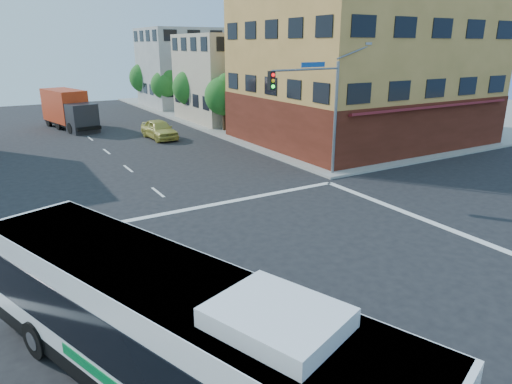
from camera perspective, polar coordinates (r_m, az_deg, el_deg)
ground at (r=15.49m, az=4.15°, el=-12.90°), size 120.00×120.00×0.00m
sidewalk_ne at (r=63.15m, az=12.41°, el=10.37°), size 50.00×50.00×0.15m
corner_building_ne at (r=40.39m, az=13.10°, el=14.58°), size 18.10×15.44×14.00m
building_east_near at (r=51.29m, az=-1.88°, el=14.09°), size 12.06×10.06×9.00m
building_east_far at (r=63.87m, az=-8.18°, el=15.12°), size 12.06×10.06×10.00m
signal_mast_ne at (r=27.41m, az=7.46°, el=11.61°), size 7.91×1.13×8.07m
street_tree_a at (r=43.67m, az=-3.91°, el=12.18°), size 3.60×3.60×5.53m
street_tree_b at (r=50.89m, az=-8.11°, el=13.04°), size 3.80×3.80×5.79m
street_tree_c at (r=58.35m, az=-11.24°, el=13.20°), size 3.40×3.40×5.29m
street_tree_d at (r=65.89m, az=-13.70°, el=13.91°), size 4.00×4.00×6.03m
transit_bus at (r=10.87m, az=-11.00°, el=-16.96°), size 6.67×12.35×3.61m
box_truck at (r=48.93m, az=-22.33°, el=9.43°), size 4.09×8.62×3.74m
parked_car at (r=41.42m, az=-12.01°, el=7.67°), size 2.21×4.99×1.67m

